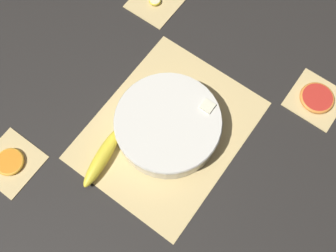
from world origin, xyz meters
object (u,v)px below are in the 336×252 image
object	(u,v)px
banana_coin_single	(155,1)
orange_slice_whole	(10,162)
fruit_salad_bowl	(168,124)
grapefruit_slice	(317,98)
whole_banana	(103,156)

from	to	relation	value
banana_coin_single	orange_slice_whole	bearing A→B (deg)	180.00
fruit_salad_bowl	grapefruit_slice	xyz separation A→B (m)	(0.32, -0.28, -0.03)
fruit_salad_bowl	grapefruit_slice	distance (m)	0.43
fruit_salad_bowl	grapefruit_slice	world-z (taller)	fruit_salad_bowl
fruit_salad_bowl	orange_slice_whole	world-z (taller)	fruit_salad_bowl
orange_slice_whole	banana_coin_single	size ratio (longest dim) A/B	2.05
fruit_salad_bowl	whole_banana	size ratio (longest dim) A/B	1.53
whole_banana	banana_coin_single	distance (m)	0.53
whole_banana	orange_slice_whole	xyz separation A→B (m)	(-0.15, 0.19, -0.01)
banana_coin_single	grapefruit_slice	distance (m)	0.57
whole_banana	banana_coin_single	size ratio (longest dim) A/B	4.96
grapefruit_slice	fruit_salad_bowl	bearing A→B (deg)	138.51
grapefruit_slice	banana_coin_single	bearing A→B (deg)	90.00
orange_slice_whole	banana_coin_single	bearing A→B (deg)	0.00
grapefruit_slice	orange_slice_whole	bearing A→B (deg)	138.51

